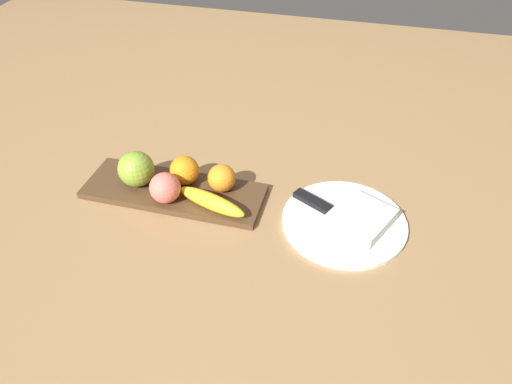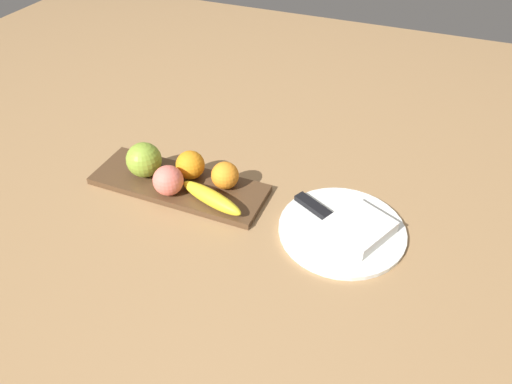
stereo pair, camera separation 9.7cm
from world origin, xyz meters
TOP-DOWN VIEW (x-y plane):
  - ground_plane at (0.00, 0.00)m, footprint 2.40×2.40m
  - fruit_tray at (-0.01, 0.04)m, footprint 0.40×0.14m
  - apple at (-0.09, 0.04)m, footprint 0.08×0.08m
  - banana at (0.09, 0.00)m, footprint 0.16×0.08m
  - orange_near_apple at (0.09, 0.06)m, footprint 0.06×0.06m
  - orange_near_banana at (0.01, 0.07)m, footprint 0.06×0.06m
  - peach at (-0.01, -0.00)m, footprint 0.07×0.07m
  - dinner_plate at (0.36, 0.04)m, footprint 0.25×0.25m
  - folded_napkin at (0.39, 0.04)m, footprint 0.15×0.15m
  - knife at (0.30, 0.07)m, footprint 0.17×0.10m

SIDE VIEW (x-z plane):
  - ground_plane at x=0.00m, z-range 0.00..0.00m
  - dinner_plate at x=0.36m, z-range 0.00..0.01m
  - fruit_tray at x=-0.01m, z-range 0.00..0.02m
  - knife at x=0.30m, z-range 0.01..0.02m
  - folded_napkin at x=0.39m, z-range 0.01..0.04m
  - banana at x=0.09m, z-range 0.02..0.05m
  - orange_near_apple at x=0.09m, z-range 0.02..0.08m
  - orange_near_banana at x=0.01m, z-range 0.02..0.08m
  - peach at x=-0.01m, z-range 0.02..0.08m
  - apple at x=-0.09m, z-range 0.02..0.09m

